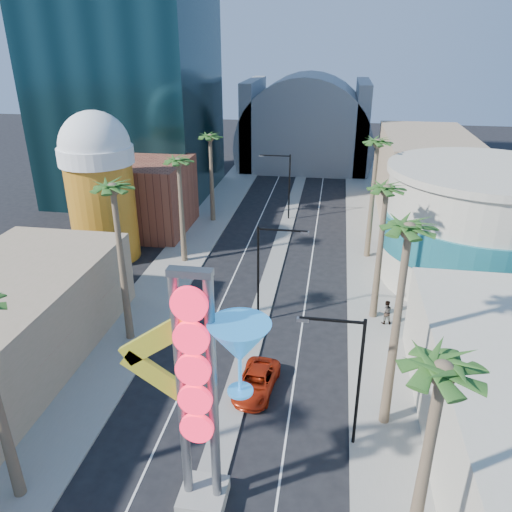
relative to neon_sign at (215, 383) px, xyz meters
The scene contains 21 objects.
sidewalk_west 34.43m from the neon_sign, 107.85° to the left, with size 5.00×100.00×0.15m, color gray.
sidewalk_east 33.97m from the neon_sign, 74.84° to the left, with size 5.00×100.00×0.15m, color gray.
median 35.79m from the neon_sign, 91.33° to the left, with size 1.60×84.00×0.15m, color gray.
brick_filler_west 39.01m from the neon_sign, 115.64° to the left, with size 10.00×10.00×8.00m, color brown.
filler_east 47.58m from the neon_sign, 71.37° to the left, with size 10.00×20.00×10.00m, color #9B8764.
beer_mug 32.39m from the neon_sign, 123.38° to the left, with size 7.00×7.00×14.50m.
turquoise_building 32.10m from the neon_sign, 57.56° to the left, with size 16.60×16.60×10.60m.
canopy 69.11m from the neon_sign, 90.68° to the left, with size 22.00×16.00×22.00m.
neon_sign is the anchor object (origin of this frame).
streetlight_0 17.21m from the neon_sign, 90.90° to the left, with size 3.79×0.25×8.00m.
streetlight_1 41.13m from the neon_sign, 91.90° to the left, with size 3.79×0.25×8.00m.
streetlight_2 8.15m from the neon_sign, 40.46° to the left, with size 3.45×0.25×8.00m.
palm_1 16.70m from the neon_sign, 126.98° to the left, with size 2.40×2.40×12.70m.
palm_2 28.85m from the neon_sign, 109.95° to the left, with size 2.40×2.40×11.20m.
palm_3 40.31m from the neon_sign, 104.11° to the left, with size 2.40×2.40×11.20m.
palm_4 9.23m from the neon_sign, 19.89° to the right, with size 2.40×2.40×12.20m.
palm_5 11.50m from the neon_sign, 40.70° to the left, with size 2.40×2.40×13.20m.
palm_6 20.89m from the neon_sign, 66.74° to the left, with size 2.40×2.40×11.70m.
palm_7 32.29m from the neon_sign, 75.23° to the left, with size 2.40×2.40×12.70m.
red_pickup 10.92m from the neon_sign, 87.47° to the left, with size 2.24×4.85×1.35m, color #B9280E.
pedestrian_b 21.10m from the neon_sign, 63.40° to the left, with size 0.95×0.74×1.96m, color gray.
Camera 1 is at (5.24, -13.58, 20.75)m, focal length 35.00 mm.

